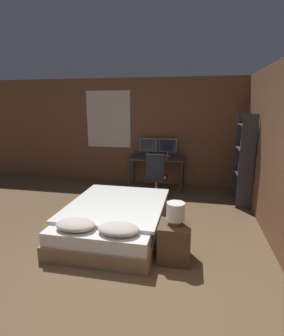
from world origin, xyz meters
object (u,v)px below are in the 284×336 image
at_px(keyboard, 155,159).
at_px(bookshelf, 245,157).
at_px(desk, 156,161).
at_px(computer_mouse, 167,159).
at_px(monitor_right, 168,146).
at_px(office_chair, 156,181).
at_px(bedside_lamp, 176,212).
at_px(monitor_left, 148,146).
at_px(bed, 115,219).
at_px(nightstand, 175,242).

height_order(keyboard, bookshelf, bookshelf).
bearing_deg(desk, computer_mouse, -39.78).
bearing_deg(desk, monitor_right, 43.43).
bearing_deg(computer_mouse, office_chair, -108.53).
bearing_deg(bedside_lamp, desk, 103.12).
distance_m(monitor_left, computer_mouse, 0.74).
bearing_deg(keyboard, monitor_left, 118.02).
relative_size(monitor_right, computer_mouse, 6.46).
relative_size(bedside_lamp, desk, 0.22).
bearing_deg(monitor_right, keyboard, -118.02).
distance_m(monitor_right, computer_mouse, 0.52).
bearing_deg(office_chair, monitor_right, 81.71).
relative_size(computer_mouse, office_chair, 0.07).
distance_m(bed, bedside_lamp, 1.26).
height_order(monitor_right, office_chair, monitor_right).
distance_m(monitor_left, monitor_right, 0.49).
height_order(bed, bookshelf, bookshelf).
relative_size(nightstand, keyboard, 1.38).
xyz_separation_m(monitor_right, office_chair, (-0.14, -0.98, -0.62)).
distance_m(nightstand, office_chair, 2.41).
distance_m(keyboard, office_chair, 0.65).
bearing_deg(monitor_left, office_chair, -70.25).
relative_size(bedside_lamp, office_chair, 0.29).
xyz_separation_m(nightstand, bookshelf, (1.21, 2.37, 0.75)).
xyz_separation_m(nightstand, desk, (-0.72, 3.08, 0.42)).
height_order(bedside_lamp, keyboard, bedside_lamp).
bearing_deg(bed, keyboard, 82.48).
height_order(bed, bedside_lamp, bedside_lamp).
bearing_deg(computer_mouse, monitor_left, 138.45).
bearing_deg(office_chair, bedside_lamp, -75.28).
bearing_deg(monitor_left, keyboard, -61.98).
distance_m(monitor_left, bookshelf, 2.36).
distance_m(nightstand, desk, 3.19).
height_order(monitor_right, bookshelf, bookshelf).
distance_m(desk, monitor_right, 0.49).
distance_m(monitor_right, bookshelf, 1.92).
height_order(computer_mouse, bookshelf, bookshelf).
height_order(desk, monitor_right, monitor_right).
xyz_separation_m(bed, keyboard, (0.30, 2.26, 0.55)).
distance_m(bed, monitor_left, 2.84).
bearing_deg(monitor_left, bookshelf, -23.39).
bearing_deg(desk, monitor_left, 136.57).
distance_m(nightstand, monitor_right, 3.43).
distance_m(bed, monitor_right, 2.89).
relative_size(nightstand, bedside_lamp, 1.73).
bearing_deg(nightstand, computer_mouse, 98.79).
distance_m(monitor_left, office_chair, 1.21).
xyz_separation_m(desk, computer_mouse, (0.28, -0.23, 0.12)).
xyz_separation_m(bed, office_chair, (0.40, 1.75, 0.17)).
bearing_deg(bed, monitor_right, 78.68).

